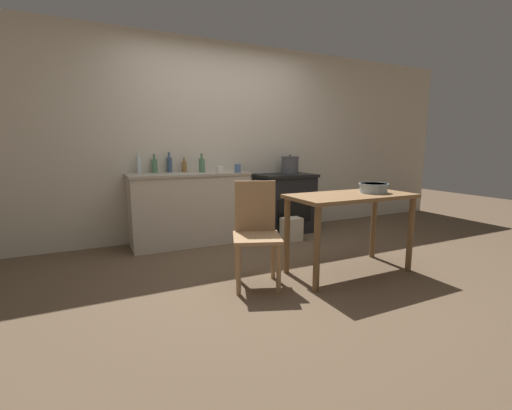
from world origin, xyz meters
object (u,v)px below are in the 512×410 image
bottle_center (154,166)px  bottle_far_left (169,164)px  flour_sack (291,229)px  bottle_left (184,166)px  stock_pot (290,165)px  cup_center_right (238,168)px  bottle_center_left (139,165)px  chair (256,230)px  work_table (350,207)px  bottle_mid_left (202,165)px  mixing_bowl_large (373,188)px  stove (284,203)px  cup_mid_right (220,169)px

bottle_center → bottle_far_left: bearing=1.5°
flour_sack → bottle_left: bottle_left is taller
bottle_far_left → bottle_left: (0.18, -0.03, -0.03)m
stock_pot → cup_center_right: size_ratio=2.59×
bottle_center_left → bottle_center: bottle_center_left is taller
bottle_far_left → bottle_center: 0.18m
chair → bottle_far_left: bearing=122.8°
chair → bottle_left: 1.78m
work_table → flour_sack: size_ratio=3.94×
bottle_mid_left → bottle_far_left: bearing=152.8°
stock_pot → bottle_center_left: bearing=175.7°
bottle_mid_left → bottle_center_left: bottle_center_left is taller
stock_pot → bottle_center: bottle_center is taller
bottle_center_left → bottle_center: size_ratio=1.19×
stock_pot → mixing_bowl_large: (-0.11, -1.72, -0.13)m
chair → stove: bearing=73.0°
chair → cup_mid_right: 1.50m
bottle_mid_left → cup_mid_right: (0.19, -0.13, -0.05)m
cup_center_right → bottle_far_left: bearing=151.8°
cup_center_right → cup_mid_right: cup_center_right is taller
mixing_bowl_large → bottle_center: bearing=132.6°
bottle_mid_left → cup_mid_right: 0.24m
bottle_left → bottle_center: (-0.36, 0.03, 0.02)m
bottle_left → bottle_mid_left: size_ratio=0.77×
stove → bottle_left: bottle_left is taller
cup_mid_right → chair: bearing=-97.5°
bottle_center → cup_mid_right: size_ratio=2.63×
work_table → flour_sack: work_table is taller
mixing_bowl_large → bottle_left: bearing=126.4°
flour_sack → bottle_mid_left: bottle_mid_left is taller
work_table → chair: (-0.92, 0.14, -0.16)m
chair → mixing_bowl_large: 1.24m
flour_sack → cup_center_right: bearing=154.9°
bottle_far_left → cup_mid_right: 0.64m
mixing_bowl_large → bottle_center: (-1.73, 1.89, 0.16)m
bottle_mid_left → bottle_center_left: size_ratio=0.87×
flour_sack → bottle_mid_left: size_ratio=1.28×
work_table → chair: bearing=171.3°
work_table → flour_sack: 1.28m
bottle_far_left → stove: bearing=-7.9°
work_table → stock_pot: size_ratio=4.47×
bottle_far_left → bottle_left: bottle_far_left is taller
flour_sack → stock_pot: stock_pot is taller
work_table → bottle_center: 2.40m
bottle_far_left → cup_mid_right: size_ratio=2.89×
flour_sack → bottle_far_left: (-1.37, 0.69, 0.83)m
mixing_bowl_large → bottle_left: 2.31m
bottle_center_left → cup_center_right: bearing=-18.8°
flour_sack → stove: bearing=70.0°
mixing_bowl_large → cup_center_right: 1.69m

